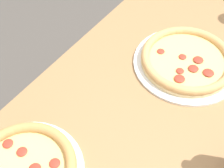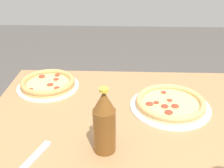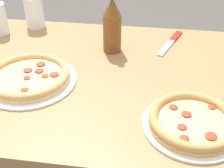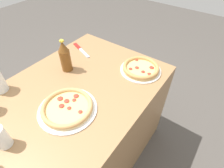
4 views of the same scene
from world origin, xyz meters
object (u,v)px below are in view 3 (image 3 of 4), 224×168
(pizza_margherita, at_px, (29,77))
(beer_bottle, at_px, (112,26))
(knife, at_px, (171,42))
(glass_red_wine, at_px, (35,14))
(pizza_salami, at_px, (192,122))

(pizza_margherita, xyz_separation_m, beer_bottle, (-0.24, -0.26, 0.09))
(pizza_margherita, relative_size, knife, 1.37)
(glass_red_wine, bearing_deg, knife, 172.97)
(pizza_margherita, relative_size, pizza_salami, 1.15)
(pizza_salami, height_order, knife, pizza_salami)
(glass_red_wine, distance_m, beer_bottle, 0.41)
(pizza_salami, height_order, beer_bottle, beer_bottle)
(beer_bottle, xyz_separation_m, knife, (-0.23, -0.10, -0.10))
(pizza_margherita, bearing_deg, pizza_salami, 163.99)
(beer_bottle, relative_size, knife, 0.96)
(glass_red_wine, xyz_separation_m, knife, (-0.60, 0.07, -0.06))
(pizza_margherita, height_order, glass_red_wine, glass_red_wine)
(knife, bearing_deg, pizza_salami, 95.61)
(pizza_salami, height_order, glass_red_wine, glass_red_wine)
(pizza_margherita, distance_m, knife, 0.59)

